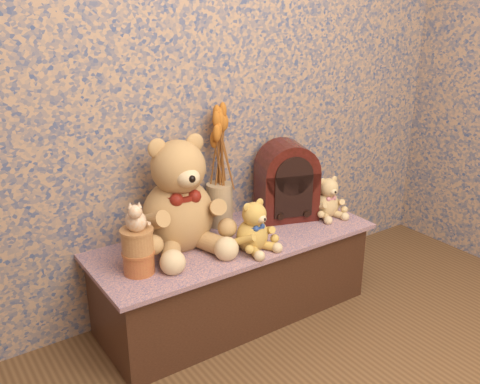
# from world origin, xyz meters

# --- Properties ---
(display_shelf) EXTENTS (1.31, 0.52, 0.40)m
(display_shelf) POSITION_xyz_m (0.00, 1.25, 0.20)
(display_shelf) COLOR navy
(display_shelf) RESTS_ON ground
(teddy_large) EXTENTS (0.46, 0.54, 0.54)m
(teddy_large) POSITION_xyz_m (-0.24, 1.34, 0.67)
(teddy_large) COLOR olive
(teddy_large) RESTS_ON display_shelf
(teddy_medium) EXTENTS (0.23, 0.26, 0.24)m
(teddy_medium) POSITION_xyz_m (0.01, 1.12, 0.52)
(teddy_medium) COLOR #B67933
(teddy_medium) RESTS_ON display_shelf
(teddy_small) EXTENTS (0.20, 0.23, 0.22)m
(teddy_small) POSITION_xyz_m (0.53, 1.21, 0.51)
(teddy_small) COLOR tan
(teddy_small) RESTS_ON display_shelf
(cathedral_radio) EXTENTS (0.33, 0.28, 0.38)m
(cathedral_radio) POSITION_xyz_m (0.36, 1.32, 0.59)
(cathedral_radio) COLOR #361009
(cathedral_radio) RESTS_ON display_shelf
(ceramic_vase) EXTENTS (0.15, 0.15, 0.21)m
(ceramic_vase) POSITION_xyz_m (0.03, 1.42, 0.50)
(ceramic_vase) COLOR tan
(ceramic_vase) RESTS_ON display_shelf
(dried_stalks) EXTENTS (0.23, 0.23, 0.40)m
(dried_stalks) POSITION_xyz_m (0.03, 1.42, 0.81)
(dried_stalks) COLOR #BC631E
(dried_stalks) RESTS_ON ceramic_vase
(biscuit_tin_lower) EXTENTS (0.15, 0.15, 0.09)m
(biscuit_tin_lower) POSITION_xyz_m (-0.49, 1.20, 0.44)
(biscuit_tin_lower) COLOR #C48539
(biscuit_tin_lower) RESTS_ON display_shelf
(biscuit_tin_upper) EXTENTS (0.13, 0.13, 0.10)m
(biscuit_tin_upper) POSITION_xyz_m (-0.49, 1.20, 0.54)
(biscuit_tin_upper) COLOR #DBAE5F
(biscuit_tin_upper) RESTS_ON biscuit_tin_lower
(cat_figurine) EXTENTS (0.13, 0.13, 0.13)m
(cat_figurine) POSITION_xyz_m (-0.49, 1.20, 0.65)
(cat_figurine) COLOR silver
(cat_figurine) RESTS_ON biscuit_tin_upper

